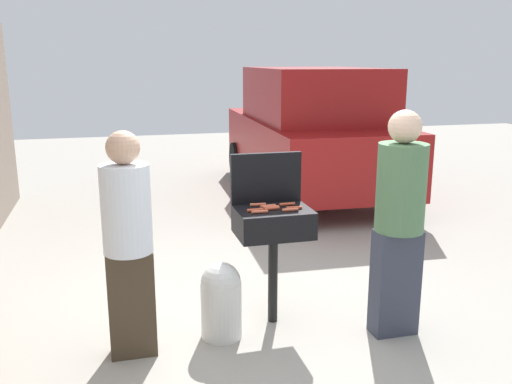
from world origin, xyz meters
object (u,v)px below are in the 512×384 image
object	(u,v)px
hot_dog_7	(290,210)
hot_dog_2	(271,207)
hot_dog_0	(287,204)
person_right	(399,217)
hot_dog_4	(260,212)
person_left	(128,238)
hot_dog_6	(268,206)
hot_dog_5	(258,205)
parked_minivan	(311,131)
bbq_grill	(273,227)
hot_dog_1	(294,208)
hot_dog_3	(272,209)
propane_tank	(221,299)
hot_dog_8	(255,210)

from	to	relation	value
hot_dog_7	hot_dog_2	bearing A→B (deg)	137.08
hot_dog_0	person_right	distance (m)	0.90
hot_dog_4	person_left	xyz separation A→B (m)	(-1.01, -0.15, -0.08)
hot_dog_4	hot_dog_6	distance (m)	0.18
hot_dog_2	hot_dog_7	world-z (taller)	same
hot_dog_5	parked_minivan	bearing A→B (deg)	64.12
bbq_grill	person_left	world-z (taller)	person_left
hot_dog_1	parked_minivan	size ratio (longest dim) A/B	0.03
bbq_grill	hot_dog_3	distance (m)	0.16
hot_dog_1	hot_dog_3	size ratio (longest dim) A/B	1.00
parked_minivan	person_right	bearing A→B (deg)	80.39
bbq_grill	propane_tank	distance (m)	0.71
hot_dog_3	hot_dog_1	bearing A→B (deg)	-7.81
hot_dog_0	propane_tank	bearing A→B (deg)	-159.68
hot_dog_2	hot_dog_8	xyz separation A→B (m)	(-0.14, -0.06, 0.00)
hot_dog_1	propane_tank	xyz separation A→B (m)	(-0.62, -0.10, -0.67)
hot_dog_3	hot_dog_6	world-z (taller)	same
hot_dog_0	hot_dog_6	world-z (taller)	same
bbq_grill	hot_dog_0	distance (m)	0.22
bbq_grill	hot_dog_0	size ratio (longest dim) A/B	7.50
hot_dog_7	hot_dog_8	distance (m)	0.28
hot_dog_3	person_left	size ratio (longest dim) A/B	0.08
propane_tank	hot_dog_6	bearing A→B (deg)	25.13
hot_dog_5	parked_minivan	xyz separation A→B (m)	(1.97, 4.07, 0.04)
parked_minivan	person_left	bearing A→B (deg)	58.20
hot_dog_5	bbq_grill	bearing A→B (deg)	-51.38
hot_dog_7	parked_minivan	bearing A→B (deg)	67.58
person_right	hot_dog_5	bearing A→B (deg)	-42.23
hot_dog_1	hot_dog_8	xyz separation A→B (m)	(-0.32, 0.01, 0.00)
hot_dog_4	hot_dog_8	distance (m)	0.06
hot_dog_7	hot_dog_6	bearing A→B (deg)	132.72
hot_dog_1	hot_dog_4	bearing A→B (deg)	-172.14
hot_dog_4	hot_dog_6	bearing A→B (deg)	52.51
hot_dog_2	hot_dog_5	world-z (taller)	same
person_left	hot_dog_6	bearing A→B (deg)	15.78
hot_dog_5	person_right	world-z (taller)	person_right
hot_dog_0	person_right	bearing A→B (deg)	-34.28
hot_dog_8	hot_dog_0	bearing A→B (deg)	19.93
hot_dog_2	hot_dog_8	bearing A→B (deg)	-159.14
hot_dog_7	propane_tank	distance (m)	0.88
hot_dog_6	hot_dog_3	bearing A→B (deg)	-84.96
hot_dog_3	person_right	world-z (taller)	person_right
hot_dog_2	person_left	bearing A→B (deg)	-167.23
hot_dog_1	hot_dog_8	bearing A→B (deg)	177.49
propane_tank	person_right	world-z (taller)	person_right
hot_dog_3	hot_dog_6	bearing A→B (deg)	95.04
hot_dog_3	hot_dog_2	bearing A→B (deg)	80.92
hot_dog_0	hot_dog_5	distance (m)	0.24
hot_dog_2	hot_dog_5	bearing A→B (deg)	128.28
hot_dog_1	person_left	distance (m)	1.32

